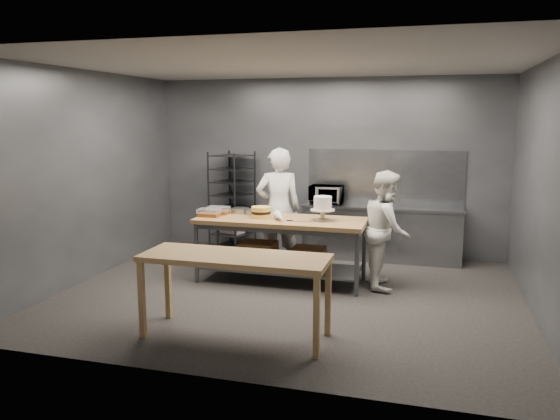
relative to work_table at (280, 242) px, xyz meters
name	(u,v)px	position (x,y,z in m)	size (l,w,h in m)	color
ground	(289,294)	(0.28, -0.53, -0.57)	(6.00, 6.00, 0.00)	black
back_wall	(326,166)	(0.28, 1.97, 0.93)	(6.00, 0.04, 3.00)	#4C4F54
work_table	(280,242)	(0.00, 0.00, 0.00)	(2.40, 0.90, 0.92)	brown
near_counter	(235,263)	(0.08, -2.06, 0.24)	(2.00, 0.70, 0.90)	olive
back_counter	(381,232)	(1.28, 1.65, -0.12)	(2.60, 0.60, 0.90)	slate
splashback_panel	(385,177)	(1.28, 1.95, 0.78)	(2.60, 0.02, 0.90)	slate
speed_rack	(232,203)	(-1.32, 1.57, 0.28)	(0.75, 0.79, 1.75)	black
chef_behind	(278,209)	(-0.21, 0.64, 0.37)	(0.69, 0.45, 1.88)	silver
chef_right	(386,229)	(1.47, 0.17, 0.24)	(0.79, 0.62, 1.62)	silver
microwave	(326,195)	(0.34, 1.65, 0.48)	(0.54, 0.37, 0.30)	black
frosted_cake_stand	(323,205)	(0.61, 0.00, 0.56)	(0.34, 0.34, 0.34)	#B9AF94
layer_cake	(261,212)	(-0.28, -0.02, 0.43)	(0.28, 0.28, 0.16)	#ECCD4B
cake_pans	(236,211)	(-0.76, 0.22, 0.39)	(0.81, 0.32, 0.07)	gray
piping_bag	(280,217)	(0.05, -0.20, 0.41)	(0.12, 0.12, 0.38)	white
offset_spatula	(296,221)	(0.27, -0.16, 0.35)	(0.36, 0.02, 0.02)	slate
pastry_clamshells	(214,211)	(-1.01, -0.01, 0.40)	(0.36, 0.44, 0.11)	brown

